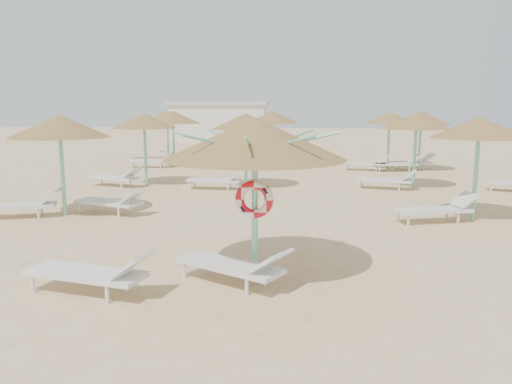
{
  "coord_description": "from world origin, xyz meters",
  "views": [
    {
      "loc": [
        1.31,
        -7.93,
        2.9
      ],
      "look_at": [
        0.41,
        1.34,
        1.3
      ],
      "focal_mm": 35.0,
      "sensor_mm": 36.0,
      "label": 1
    }
  ],
  "objects": [
    {
      "name": "ground",
      "position": [
        0.0,
        0.0,
        0.0
      ],
      "size": [
        120.0,
        120.0,
        0.0
      ],
      "primitive_type": "plane",
      "color": "#E1BE89",
      "rests_on": "ground"
    },
    {
      "name": "main_palapa",
      "position": [
        0.5,
        0.28,
        2.36
      ],
      "size": [
        3.04,
        3.04,
        2.72
      ],
      "color": "#7AD3B1",
      "rests_on": "ground"
    },
    {
      "name": "lounger_main_a",
      "position": [
        -1.93,
        -0.79,
        0.36
      ],
      "size": [
        2.16,
        1.07,
        0.75
      ],
      "rotation": [
        0.0,
        0.0,
        -0.23
      ],
      "color": "silver",
      "rests_on": "ground"
    },
    {
      "name": "lounger_main_b",
      "position": [
        0.23,
        -0.18,
        0.35
      ],
      "size": [
        2.04,
        1.53,
        0.73
      ],
      "rotation": [
        0.0,
        0.0,
        -0.53
      ],
      "color": "silver",
      "rests_on": "ground"
    },
    {
      "name": "palapa_field",
      "position": [
        1.73,
        11.58,
        2.3
      ],
      "size": [
        20.2,
        17.85,
        2.7
      ],
      "color": "#7AD3B1",
      "rests_on": "ground"
    },
    {
      "name": "service_hut",
      "position": [
        -6.0,
        35.0,
        1.64
      ],
      "size": [
        8.4,
        4.4,
        3.25
      ],
      "color": "silver",
      "rests_on": "ground"
    }
  ]
}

